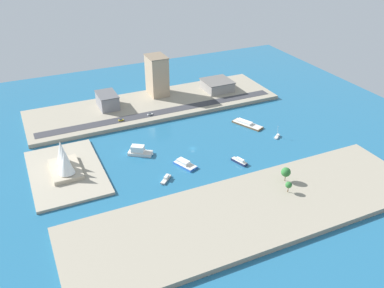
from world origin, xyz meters
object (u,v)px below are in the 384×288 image
(barge_flat_brown, at_px, (247,124))
(taxi_yellow_cab, at_px, (121,120))
(ferry_white_commuter, at_px, (139,151))
(van_white, at_px, (150,114))
(patrol_launch_navy, at_px, (239,161))
(opera_landmark, at_px, (64,161))
(apartment_midrise_tan, at_px, (157,75))
(catamaran_blue, at_px, (185,164))
(sailboat_small_white, at_px, (277,136))
(carpark_squat_concrete, at_px, (217,85))
(traffic_light_waterfront, at_px, (208,102))
(yacht_sleek_gray, at_px, (166,179))
(warehouse_low_gray, at_px, (107,100))

(barge_flat_brown, relative_size, taxi_yellow_cab, 6.54)
(ferry_white_commuter, xyz_separation_m, van_white, (56.43, -29.17, 1.57))
(patrol_launch_navy, distance_m, opera_landmark, 128.52)
(apartment_midrise_tan, distance_m, van_white, 53.61)
(catamaran_blue, relative_size, sailboat_small_white, 1.80)
(carpark_squat_concrete, height_order, opera_landmark, opera_landmark)
(traffic_light_waterfront, bearing_deg, yacht_sleek_gray, 139.37)
(warehouse_low_gray, bearing_deg, carpark_squat_concrete, -92.77)
(van_white, bearing_deg, yacht_sleek_gray, 166.65)
(barge_flat_brown, bearing_deg, warehouse_low_gray, 51.69)
(barge_flat_brown, distance_m, yacht_sleek_gray, 109.30)
(ferry_white_commuter, height_order, opera_landmark, opera_landmark)
(barge_flat_brown, relative_size, carpark_squat_concrete, 1.03)
(sailboat_small_white, relative_size, carpark_squat_concrete, 0.39)
(catamaran_blue, relative_size, traffic_light_waterfront, 3.07)
(opera_landmark, bearing_deg, van_white, -55.17)
(patrol_launch_navy, bearing_deg, ferry_white_commuter, 56.07)
(warehouse_low_gray, bearing_deg, sailboat_small_white, -134.31)
(van_white, relative_size, opera_landmark, 0.15)
(ferry_white_commuter, relative_size, yacht_sleek_gray, 1.82)
(traffic_light_waterfront, bearing_deg, barge_flat_brown, -158.18)
(carpark_squat_concrete, height_order, warehouse_low_gray, warehouse_low_gray)
(carpark_squat_concrete, xyz_separation_m, opera_landmark, (-88.32, 170.37, 1.60))
(patrol_launch_navy, xyz_separation_m, yacht_sleek_gray, (1.62, 58.98, -0.35))
(apartment_midrise_tan, bearing_deg, warehouse_low_gray, 100.50)
(yacht_sleek_gray, xyz_separation_m, warehouse_low_gray, (132.28, 6.83, 9.19))
(barge_flat_brown, bearing_deg, catamaran_blue, 116.35)
(carpark_squat_concrete, height_order, traffic_light_waterfront, carpark_squat_concrete)
(warehouse_low_gray, height_order, opera_landmark, opera_landmark)
(catamaran_blue, bearing_deg, sailboat_small_white, -84.94)
(ferry_white_commuter, relative_size, van_white, 4.12)
(ferry_white_commuter, bearing_deg, opera_landmark, 93.54)
(barge_flat_brown, bearing_deg, opera_landmark, 94.19)
(ferry_white_commuter, bearing_deg, warehouse_low_gray, 0.64)
(patrol_launch_navy, bearing_deg, taxi_yellow_cab, 32.37)
(carpark_squat_concrete, bearing_deg, ferry_white_commuter, 126.79)
(sailboat_small_white, bearing_deg, yacht_sleek_gray, 100.29)
(carpark_squat_concrete, relative_size, apartment_midrise_tan, 0.72)
(sailboat_small_white, xyz_separation_m, warehouse_low_gray, (112.57, 115.33, 9.41))
(apartment_midrise_tan, bearing_deg, barge_flat_brown, -151.71)
(barge_flat_brown, height_order, warehouse_low_gray, warehouse_low_gray)
(ferry_white_commuter, xyz_separation_m, warehouse_low_gray, (90.32, 1.01, 7.42))
(carpark_squat_concrete, xyz_separation_m, warehouse_low_gray, (5.53, 114.38, 1.56))
(opera_landmark, bearing_deg, taxi_yellow_cab, -44.63)
(patrol_launch_navy, xyz_separation_m, opera_landmark, (40.06, 121.80, 8.88))
(barge_flat_brown, distance_m, ferry_white_commuter, 103.28)
(ferry_white_commuter, bearing_deg, carpark_squat_concrete, -53.21)
(ferry_white_commuter, height_order, apartment_midrise_tan, apartment_midrise_tan)
(ferry_white_commuter, xyz_separation_m, taxi_yellow_cab, (55.95, -1.71, 1.59))
(yacht_sleek_gray, xyz_separation_m, opera_landmark, (38.43, 62.82, 9.23))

